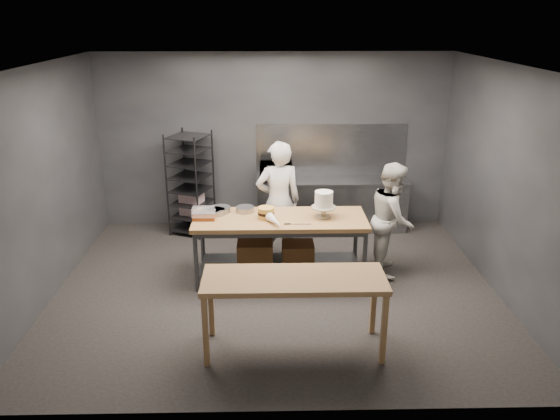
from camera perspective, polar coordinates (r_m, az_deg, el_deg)
name	(u,v)px	position (r m, az deg, el deg)	size (l,w,h in m)	color
ground	(276,287)	(7.66, -0.41, -8.08)	(6.00, 6.00, 0.00)	black
back_wall	(274,141)	(9.49, -0.67, 7.19)	(6.00, 0.04, 3.00)	#4C4F54
work_table	(277,241)	(7.70, -0.29, -3.21)	(2.40, 0.90, 0.92)	olive
near_counter	(294,284)	(6.00, 1.48, -7.76)	(2.00, 0.70, 0.90)	#8D603A
back_counter	(331,204)	(9.54, 5.39, 0.61)	(2.60, 0.60, 0.90)	slate
splashback_panel	(331,150)	(9.57, 5.37, 6.29)	(2.60, 0.02, 0.90)	slate
speed_rack	(191,184)	(9.37, -9.31, 2.66)	(0.80, 0.82, 1.75)	black
chef_behind	(278,202)	(8.16, -0.16, 0.85)	(0.68, 0.44, 1.86)	white
chef_right	(392,218)	(7.98, 11.65, -0.87)	(0.80, 0.62, 1.64)	silver
microwave	(276,171)	(9.30, -0.43, 4.05)	(0.54, 0.37, 0.30)	black
frosted_cake_stand	(324,201)	(7.52, 4.59, 0.92)	(0.34, 0.34, 0.37)	#B6AA91
layer_cake	(266,213)	(7.51, -1.47, -0.30)	(0.23, 0.23, 0.16)	gold
cake_pans	(223,211)	(7.76, -5.99, -0.06)	(0.73, 0.37, 0.07)	gray
piping_bag	(275,221)	(7.27, -0.53, -1.18)	(0.12, 0.12, 0.38)	white
offset_spatula	(294,224)	(7.33, 1.47, -1.48)	(0.36, 0.02, 0.02)	slate
pastry_clamshells	(204,213)	(7.63, -7.98, -0.35)	(0.33, 0.35, 0.11)	brown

